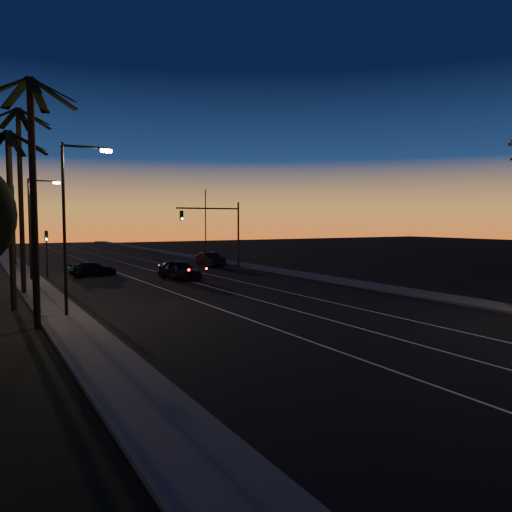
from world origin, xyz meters
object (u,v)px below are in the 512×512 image
signal_mast (218,223)px  lead_car (179,270)px  right_car (210,259)px  cross_car (93,269)px

signal_mast → lead_car: (-6.98, -6.96, -3.93)m
right_car → signal_mast: bearing=-98.0°
right_car → cross_car: 13.84m
lead_car → signal_mast: bearing=44.9°
lead_car → cross_car: bearing=133.8°
signal_mast → cross_car: (-12.92, -0.76, -4.13)m
signal_mast → cross_car: size_ratio=1.50×
lead_car → right_car: 12.35m
cross_car → lead_car: bearing=-46.2°
lead_car → cross_car: size_ratio=1.20×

